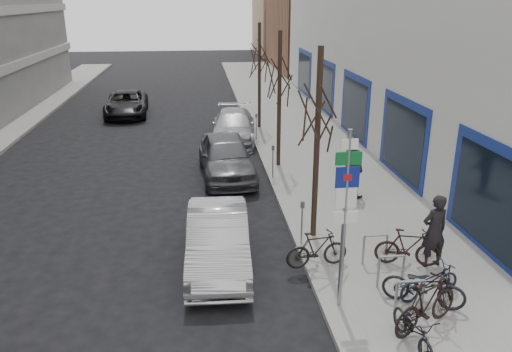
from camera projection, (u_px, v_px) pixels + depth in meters
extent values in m
plane|color=black|center=(232.00, 317.00, 11.00)|extent=(120.00, 120.00, 0.00)
cube|color=slate|center=(323.00, 165.00, 20.81)|extent=(5.00, 70.00, 0.15)
cube|color=brown|center=(336.00, 27.00, 48.47)|extent=(12.00, 14.00, 8.00)
cube|color=#937A5B|center=(309.00, 16.00, 62.39)|extent=(13.00, 12.00, 9.00)
cylinder|color=gray|center=(344.00, 226.00, 10.55)|extent=(0.10, 0.10, 4.20)
cube|color=white|center=(350.00, 144.00, 9.92)|extent=(0.35, 0.03, 0.22)
cube|color=#0C5926|center=(349.00, 159.00, 10.02)|extent=(0.55, 0.03, 0.28)
cube|color=navy|center=(347.00, 177.00, 10.15)|extent=(0.50, 0.03, 0.45)
cube|color=maroon|center=(348.00, 177.00, 10.14)|extent=(0.18, 0.02, 0.14)
cube|color=white|center=(346.00, 198.00, 10.30)|extent=(0.45, 0.03, 0.45)
cube|color=white|center=(345.00, 218.00, 10.46)|extent=(0.55, 0.03, 0.28)
cylinder|color=gray|center=(396.00, 298.00, 10.72)|extent=(0.06, 0.06, 0.80)
cylinder|color=gray|center=(423.00, 297.00, 10.79)|extent=(0.06, 0.06, 0.80)
cylinder|color=gray|center=(411.00, 281.00, 10.62)|extent=(0.60, 0.06, 0.06)
cylinder|color=gray|center=(378.00, 272.00, 11.75)|extent=(0.06, 0.06, 0.80)
cylinder|color=gray|center=(403.00, 271.00, 11.82)|extent=(0.06, 0.06, 0.80)
cylinder|color=gray|center=(392.00, 256.00, 11.65)|extent=(0.60, 0.06, 0.06)
cylinder|color=gray|center=(364.00, 250.00, 12.78)|extent=(0.06, 0.06, 0.80)
cylinder|color=gray|center=(386.00, 249.00, 12.85)|extent=(0.06, 0.06, 0.80)
cylinder|color=gray|center=(376.00, 235.00, 12.68)|extent=(0.60, 0.06, 0.06)
cylinder|color=black|center=(317.00, 149.00, 13.63)|extent=(0.16, 0.16, 5.50)
cylinder|color=black|center=(279.00, 102.00, 19.71)|extent=(0.16, 0.16, 5.50)
cylinder|color=black|center=(259.00, 78.00, 25.79)|extent=(0.16, 0.16, 5.50)
cylinder|color=gray|center=(302.00, 226.00, 13.80)|extent=(0.05, 0.05, 1.10)
cube|color=#3F3F44|center=(303.00, 205.00, 13.59)|extent=(0.10, 0.08, 0.18)
cylinder|color=gray|center=(273.00, 164.00, 18.95)|extent=(0.05, 0.05, 1.10)
cube|color=#3F3F44|center=(273.00, 148.00, 18.74)|extent=(0.10, 0.08, 0.18)
cylinder|color=gray|center=(256.00, 128.00, 24.09)|extent=(0.05, 0.05, 1.10)
cube|color=#3F3F44|center=(256.00, 116.00, 23.88)|extent=(0.10, 0.08, 0.18)
imported|color=black|center=(414.00, 326.00, 9.69)|extent=(0.62, 1.59, 0.95)
imported|color=black|center=(427.00, 304.00, 10.22)|extent=(1.95, 1.39, 1.16)
imported|color=black|center=(430.00, 279.00, 11.31)|extent=(1.66, 0.88, 0.97)
imported|color=black|center=(317.00, 249.00, 12.63)|extent=(1.69, 0.69, 1.00)
imported|color=black|center=(424.00, 283.00, 11.03)|extent=(1.86, 1.32, 1.10)
imported|color=black|center=(408.00, 247.00, 12.70)|extent=(1.76, 0.93, 1.02)
imported|color=#B7B7BC|center=(218.00, 239.00, 12.95)|extent=(1.71, 4.51, 1.47)
imported|color=#505156|center=(226.00, 156.00, 19.41)|extent=(2.26, 5.01, 1.67)
imported|color=#A1A1A6|center=(233.00, 126.00, 24.36)|extent=(2.55, 5.24, 1.47)
imported|color=black|center=(126.00, 104.00, 29.68)|extent=(2.64, 5.25, 1.43)
imported|color=black|center=(434.00, 231.00, 12.54)|extent=(0.78, 0.58, 1.94)
imported|color=black|center=(352.00, 172.00, 17.06)|extent=(0.77, 0.74, 1.73)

